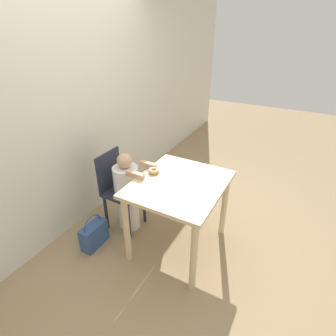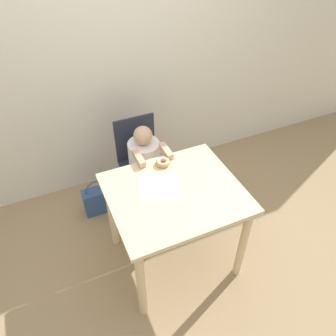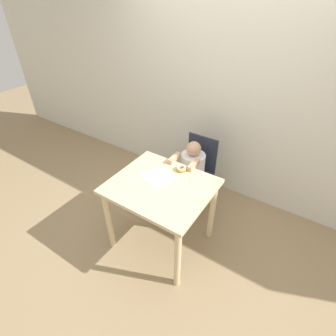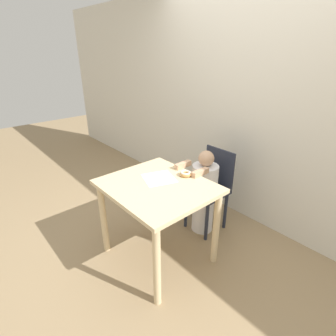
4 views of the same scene
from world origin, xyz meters
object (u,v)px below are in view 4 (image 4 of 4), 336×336
(donut, at_px, (186,174))
(handbag, at_px, (185,198))
(child_figure, at_px, (204,193))
(chair, at_px, (211,189))

(donut, height_order, handbag, donut)
(child_figure, relative_size, donut, 8.42)
(handbag, bearing_deg, chair, -5.55)
(chair, relative_size, donut, 8.09)
(child_figure, xyz_separation_m, donut, (0.04, -0.32, 0.34))
(child_figure, distance_m, handbag, 0.55)
(chair, height_order, donut, chair)
(donut, bearing_deg, child_figure, 96.81)
(child_figure, distance_m, donut, 0.47)
(chair, bearing_deg, child_figure, -90.00)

